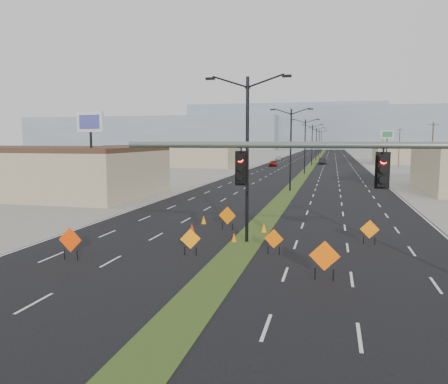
% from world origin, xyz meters
% --- Properties ---
extents(ground, '(600.00, 600.00, 0.00)m').
position_xyz_m(ground, '(0.00, 0.00, 0.00)').
color(ground, gray).
rests_on(ground, ground).
extents(road_surface, '(25.00, 400.00, 0.02)m').
position_xyz_m(road_surface, '(0.00, 100.00, 0.00)').
color(road_surface, black).
rests_on(road_surface, ground).
extents(median_strip, '(2.00, 400.00, 0.04)m').
position_xyz_m(median_strip, '(0.00, 100.00, 0.00)').
color(median_strip, '#304F1C').
rests_on(median_strip, ground).
extents(building_sw_far, '(30.00, 14.00, 4.50)m').
position_xyz_m(building_sw_far, '(-32.00, 85.00, 2.25)').
color(building_sw_far, tan).
rests_on(building_sw_far, ground).
extents(mesa_west, '(180.00, 50.00, 22.00)m').
position_xyz_m(mesa_west, '(-120.00, 280.00, 11.00)').
color(mesa_west, gray).
rests_on(mesa_west, ground).
extents(mesa_center, '(220.00, 50.00, 28.00)m').
position_xyz_m(mesa_center, '(40.00, 300.00, 14.00)').
color(mesa_center, gray).
rests_on(mesa_center, ground).
extents(mesa_backdrop, '(140.00, 50.00, 32.00)m').
position_xyz_m(mesa_backdrop, '(-30.00, 320.00, 16.00)').
color(mesa_backdrop, gray).
rests_on(mesa_backdrop, ground).
extents(signal_mast, '(16.30, 0.60, 8.00)m').
position_xyz_m(signal_mast, '(8.56, 2.00, 4.79)').
color(signal_mast, slate).
rests_on(signal_mast, ground).
extents(streetlight_0, '(5.15, 0.24, 10.02)m').
position_xyz_m(streetlight_0, '(0.00, 12.00, 5.42)').
color(streetlight_0, black).
rests_on(streetlight_0, ground).
extents(streetlight_1, '(5.15, 0.24, 10.02)m').
position_xyz_m(streetlight_1, '(0.00, 40.00, 5.42)').
color(streetlight_1, black).
rests_on(streetlight_1, ground).
extents(streetlight_2, '(5.15, 0.24, 10.02)m').
position_xyz_m(streetlight_2, '(0.00, 68.00, 5.42)').
color(streetlight_2, black).
rests_on(streetlight_2, ground).
extents(streetlight_3, '(5.15, 0.24, 10.02)m').
position_xyz_m(streetlight_3, '(0.00, 96.00, 5.42)').
color(streetlight_3, black).
rests_on(streetlight_3, ground).
extents(streetlight_4, '(5.15, 0.24, 10.02)m').
position_xyz_m(streetlight_4, '(0.00, 124.00, 5.42)').
color(streetlight_4, black).
rests_on(streetlight_4, ground).
extents(streetlight_5, '(5.15, 0.24, 10.02)m').
position_xyz_m(streetlight_5, '(0.00, 152.00, 5.42)').
color(streetlight_5, black).
rests_on(streetlight_5, ground).
extents(streetlight_6, '(5.15, 0.24, 10.02)m').
position_xyz_m(streetlight_6, '(0.00, 180.00, 5.42)').
color(streetlight_6, black).
rests_on(streetlight_6, ground).
extents(utility_pole_1, '(1.60, 0.20, 9.00)m').
position_xyz_m(utility_pole_1, '(20.00, 60.00, 4.67)').
color(utility_pole_1, '#4C3823').
rests_on(utility_pole_1, ground).
extents(utility_pole_2, '(1.60, 0.20, 9.00)m').
position_xyz_m(utility_pole_2, '(20.00, 95.00, 4.67)').
color(utility_pole_2, '#4C3823').
rests_on(utility_pole_2, ground).
extents(utility_pole_3, '(1.60, 0.20, 9.00)m').
position_xyz_m(utility_pole_3, '(20.00, 130.00, 4.67)').
color(utility_pole_3, '#4C3823').
rests_on(utility_pole_3, ground).
extents(car_left, '(1.72, 4.10, 1.39)m').
position_xyz_m(car_left, '(-8.80, 90.18, 0.69)').
color(car_left, maroon).
rests_on(car_left, ground).
extents(car_mid, '(1.83, 4.91, 1.61)m').
position_xyz_m(car_mid, '(2.48, 102.52, 0.80)').
color(car_mid, black).
rests_on(car_mid, ground).
extents(car_far, '(2.21, 4.74, 1.34)m').
position_xyz_m(car_far, '(-11.02, 118.39, 0.67)').
color(car_far, '#A8ACB1').
rests_on(car_far, ground).
extents(construction_sign_0, '(1.31, 0.08, 1.74)m').
position_xyz_m(construction_sign_0, '(-8.19, 5.79, 1.03)').
color(construction_sign_0, '#EF3E05').
rests_on(construction_sign_0, ground).
extents(construction_sign_1, '(1.04, 0.47, 1.48)m').
position_xyz_m(construction_sign_1, '(-2.39, 8.20, 0.87)').
color(construction_sign_1, orange).
rests_on(construction_sign_1, ground).
extents(construction_sign_2, '(1.24, 0.18, 1.66)m').
position_xyz_m(construction_sign_2, '(-2.00, 15.22, 0.98)').
color(construction_sign_2, '#D56604').
rests_on(construction_sign_2, ground).
extents(construction_sign_3, '(1.06, 0.19, 1.42)m').
position_xyz_m(construction_sign_3, '(2.00, 9.49, 0.83)').
color(construction_sign_3, '#F36505').
rests_on(construction_sign_3, ground).
extents(construction_sign_4, '(1.37, 0.07, 1.82)m').
position_xyz_m(construction_sign_4, '(4.78, 5.58, 1.08)').
color(construction_sign_4, '#FF5E05').
rests_on(construction_sign_4, ground).
extents(construction_sign_5, '(1.13, 0.07, 1.51)m').
position_xyz_m(construction_sign_5, '(7.29, 13.17, 0.88)').
color(construction_sign_5, orange).
rests_on(construction_sign_5, ground).
extents(cone_0, '(0.51, 0.51, 0.66)m').
position_xyz_m(cone_0, '(-4.10, 13.66, 0.33)').
color(cone_0, red).
rests_on(cone_0, ground).
extents(cone_1, '(0.40, 0.40, 0.58)m').
position_xyz_m(cone_1, '(-0.75, 11.77, 0.29)').
color(cone_1, '#FF6505').
rests_on(cone_1, ground).
extents(cone_2, '(0.49, 0.49, 0.66)m').
position_xyz_m(cone_2, '(0.61, 14.96, 0.33)').
color(cone_2, orange).
rests_on(cone_2, ground).
extents(cone_3, '(0.40, 0.40, 0.64)m').
position_xyz_m(cone_3, '(-4.26, 16.99, 0.32)').
color(cone_3, orange).
rests_on(cone_3, ground).
extents(pole_sign_west, '(2.96, 0.68, 9.02)m').
position_xyz_m(pole_sign_west, '(-18.33, 25.14, 7.33)').
color(pole_sign_west, black).
rests_on(pole_sign_west, ground).
extents(pole_sign_east_far, '(2.74, 1.06, 8.42)m').
position_xyz_m(pole_sign_east_far, '(16.70, 90.02, 6.80)').
color(pole_sign_east_far, black).
rests_on(pole_sign_east_far, ground).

